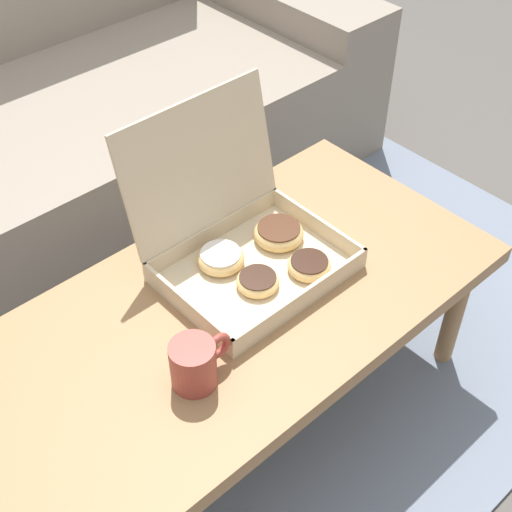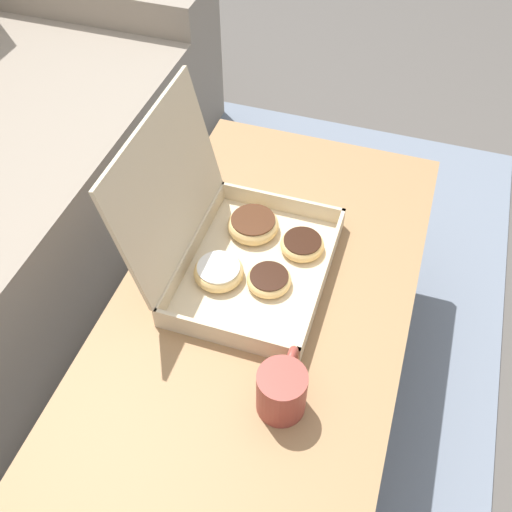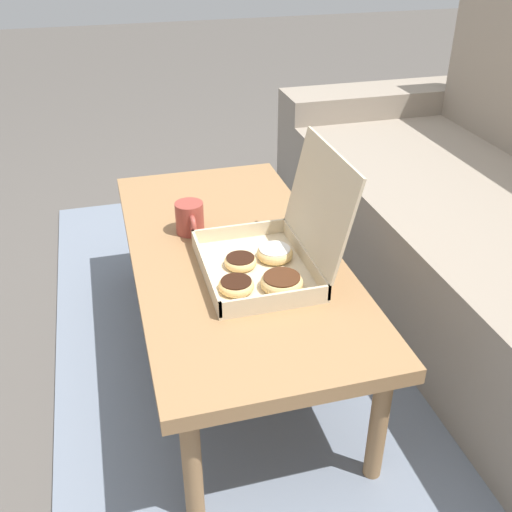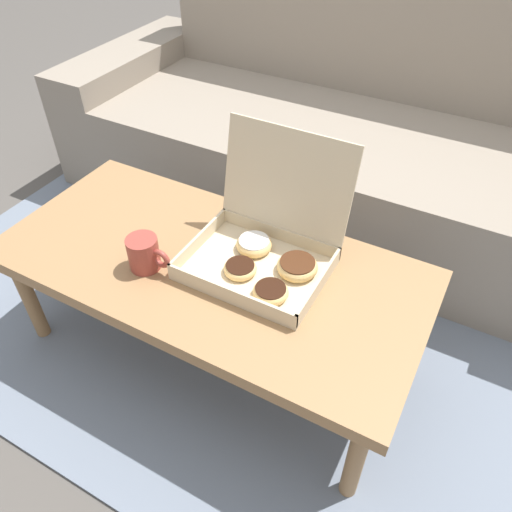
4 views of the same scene
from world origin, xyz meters
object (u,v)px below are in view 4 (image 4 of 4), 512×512
at_px(couch, 339,135).
at_px(coffee_mug, 145,254).
at_px(pastry_box, 269,246).
at_px(coffee_table, 210,271).

bearing_deg(couch, coffee_mug, -97.09).
distance_m(couch, pastry_box, 0.93).
bearing_deg(coffee_table, coffee_mug, -144.27).
xyz_separation_m(couch, coffee_table, (0.00, -0.99, 0.05)).
height_order(pastry_box, coffee_mug, pastry_box).
bearing_deg(coffee_table, pastry_box, 27.91).
relative_size(couch, coffee_mug, 17.80).
xyz_separation_m(pastry_box, coffee_mug, (-0.28, -0.17, -0.01)).
distance_m(coffee_table, coffee_mug, 0.19).
xyz_separation_m(coffee_table, coffee_mug, (-0.14, -0.10, 0.09)).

